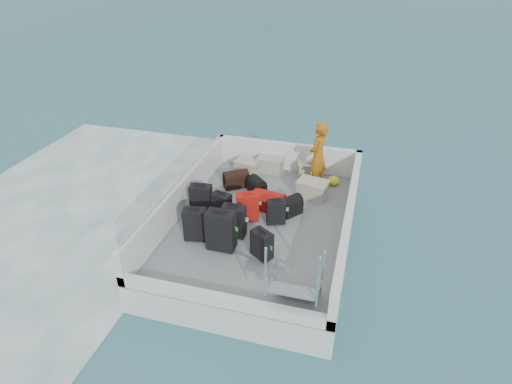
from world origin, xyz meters
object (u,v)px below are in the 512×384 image
Objects in this scene: suitcase_0 at (195,225)px; crate_0 at (247,167)px; suitcase_3 at (221,231)px; passenger at (318,155)px; crate_3 at (312,190)px; suitcase_2 at (222,206)px; crate_1 at (271,165)px; crate_2 at (310,170)px; suitcase_4 at (234,221)px; suitcase_8 at (266,201)px; suitcase_6 at (262,245)px; suitcase_1 at (201,200)px; suitcase_5 at (248,207)px; suitcase_7 at (276,212)px.

crate_0 is (0.16, 2.86, -0.18)m from suitcase_0.
crate_0 is at bearing 97.86° from suitcase_3.
suitcase_0 is at bearing -17.40° from passenger.
crate_3 is at bearing -22.07° from crate_0.
crate_0 is at bearing -77.72° from passenger.
suitcase_2 is 0.71× the size of suitcase_3.
suitcase_3 reaches higher than crate_1.
crate_0 is 1.87m from crate_3.
suitcase_2 reaches higher than crate_2.
suitcase_4 is 1.23m from suitcase_8.
suitcase_0 reaches higher than suitcase_2.
suitcase_6 reaches higher than suitcase_8.
crate_0 is at bearing -153.30° from crate_1.
crate_0 is at bearing 71.91° from suitcase_1.
suitcase_5 is at bearing 166.93° from suitcase_8.
suitcase_1 is 0.46m from suitcase_2.
suitcase_0 is 0.43× the size of passenger.
suitcase_5 is 2.40m from crate_2.
crate_2 is (1.11, 3.26, -0.22)m from suitcase_3.
suitcase_8 is 1.25× the size of crate_2.
suitcase_4 reaches higher than suitcase_5.
suitcase_4 reaches higher than suitcase_2.
crate_3 is at bearing 37.44° from suitcase_0.
passenger is (1.32, 2.84, 0.38)m from suitcase_3.
suitcase_1 reaches higher than suitcase_5.
suitcase_3 is at bearing -150.87° from suitcase_6.
suitcase_1 reaches higher than crate_2.
suitcase_1 is at bearing -101.27° from crate_0.
crate_1 is (-0.32, 1.65, 0.04)m from suitcase_8.
suitcase_1 is at bearing 159.50° from suitcase_5.
suitcase_2 is 2.71m from crate_2.
suitcase_0 is at bearing -152.26° from suitcase_5.
suitcase_8 is (0.44, 1.62, -0.25)m from suitcase_3.
crate_3 is at bearing -41.79° from suitcase_8.
suitcase_7 is 0.90× the size of crate_1.
suitcase_2 is 1.05m from suitcase_3.
suitcase_7 reaches higher than crate_3.
suitcase_5 reaches higher than suitcase_2.
suitcase_0 is 3.21m from crate_1.
suitcase_4 is 1.16× the size of crate_2.
crate_3 is (1.32, 2.30, -0.21)m from suitcase_3.
suitcase_3 is at bearing -7.46° from passenger.
crate_3 is at bearing -77.67° from crate_2.
crate_3 is at bearing 60.25° from suitcase_3.
suitcase_0 is 1.20× the size of suitcase_2.
suitcase_0 is 3.55m from crate_2.
passenger reaches higher than suitcase_8.
suitcase_2 is (0.46, -0.03, -0.05)m from suitcase_1.
suitcase_5 is at bearing -132.16° from crate_3.
suitcase_3 is at bearing -147.14° from suitcase_7.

